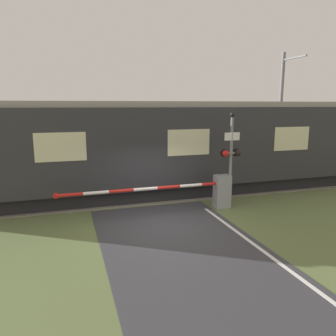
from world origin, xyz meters
TOP-DOWN VIEW (x-y plane):
  - ground_plane at (0.00, 0.00)m, footprint 80.00×80.00m
  - track_bed at (0.00, 3.77)m, footprint 36.00×3.20m
  - train at (1.74, 3.77)m, footprint 18.01×3.18m
  - crossing_barrier at (2.16, 1.02)m, footprint 6.55×0.44m
  - signal_post at (2.95, 0.85)m, footprint 0.82×0.26m
  - catenary_pole at (8.61, 5.71)m, footprint 0.20×1.90m

SIDE VIEW (x-z plane):
  - ground_plane at x=0.00m, z-range 0.00..0.00m
  - track_bed at x=0.00m, z-range -0.04..0.09m
  - crossing_barrier at x=2.16m, z-range 0.06..1.37m
  - train at x=1.74m, z-range 0.05..4.17m
  - signal_post at x=2.95m, z-range 0.26..3.97m
  - catenary_pole at x=8.61m, z-range 0.15..6.95m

